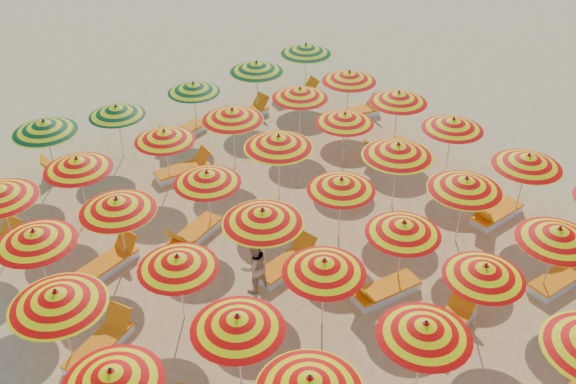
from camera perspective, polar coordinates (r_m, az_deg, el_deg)
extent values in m
plane|color=#DEB862|center=(16.85, 1.06, -5.26)|extent=(120.00, 120.00, 0.00)
cone|color=#F36C00|center=(11.43, 1.94, -16.72)|extent=(2.42, 2.42, 0.37)
sphere|color=black|center=(11.27, 1.96, -16.03)|extent=(0.06, 0.06, 0.06)
cylinder|color=silver|center=(13.24, 11.67, -14.28)|extent=(0.04, 0.04, 1.85)
cone|color=#F36C00|center=(12.66, 12.09, -11.85)|extent=(1.97, 1.97, 0.35)
sphere|color=black|center=(12.52, 12.20, -11.20)|extent=(0.06, 0.06, 0.06)
cylinder|color=silver|center=(14.83, 16.59, -9.01)|extent=(0.03, 0.03, 1.77)
cone|color=#F36C00|center=(14.34, 17.09, -6.75)|extent=(2.02, 2.02, 0.34)
sphere|color=black|center=(14.22, 17.22, -6.15)|extent=(0.06, 0.06, 0.06)
cylinder|color=silver|center=(16.24, 22.27, -5.79)|extent=(0.04, 0.04, 1.88)
cone|color=#F36C00|center=(15.77, 22.90, -3.50)|extent=(1.94, 1.94, 0.36)
sphere|color=black|center=(15.65, 23.06, -2.90)|extent=(0.06, 0.06, 0.06)
cone|color=#F36C00|center=(12.06, -15.40, -15.55)|extent=(2.27, 2.27, 0.35)
sphere|color=black|center=(11.91, -15.55, -14.91)|extent=(0.06, 0.06, 0.06)
cylinder|color=silver|center=(13.13, -4.35, -13.96)|extent=(0.04, 0.04, 1.87)
cone|color=#F36C00|center=(12.54, -4.51, -11.48)|extent=(2.11, 2.11, 0.36)
sphere|color=black|center=(12.40, -4.55, -10.82)|extent=(0.06, 0.06, 0.06)
cylinder|color=silver|center=(14.31, 3.14, -9.02)|extent=(0.03, 0.03, 1.83)
cone|color=#F36C00|center=(13.78, 3.24, -6.61)|extent=(2.17, 2.17, 0.35)
sphere|color=black|center=(13.65, 3.27, -5.97)|extent=(0.06, 0.06, 0.06)
cylinder|color=silver|center=(15.59, 9.95, -5.40)|extent=(0.03, 0.03, 1.79)
cone|color=#F36C00|center=(15.12, 10.24, -3.13)|extent=(2.19, 2.19, 0.34)
sphere|color=black|center=(15.00, 10.31, -2.53)|extent=(0.06, 0.06, 0.06)
cylinder|color=silver|center=(17.23, 15.10, -1.61)|extent=(0.04, 0.04, 1.93)
cone|color=#F36C00|center=(16.77, 15.52, 0.71)|extent=(2.18, 2.18, 0.37)
sphere|color=black|center=(16.66, 15.63, 1.32)|extent=(0.06, 0.06, 0.06)
cylinder|color=silver|center=(18.72, 20.04, 0.48)|extent=(0.04, 0.04, 1.91)
cone|color=#F36C00|center=(18.31, 20.53, 2.64)|extent=(2.36, 2.36, 0.36)
sphere|color=black|center=(18.21, 20.66, 3.20)|extent=(0.06, 0.06, 0.06)
cylinder|color=silver|center=(14.18, -19.18, -11.42)|extent=(0.04, 0.04, 1.98)
cone|color=#F36C00|center=(13.61, -19.85, -8.86)|extent=(2.11, 2.11, 0.38)
sphere|color=black|center=(13.47, -20.03, -8.18)|extent=(0.07, 0.07, 0.07)
cylinder|color=silver|center=(14.63, -9.50, -8.46)|extent=(0.03, 0.03, 1.79)
cone|color=#F36C00|center=(14.13, -9.79, -6.14)|extent=(2.16, 2.16, 0.34)
sphere|color=black|center=(14.00, -9.87, -5.53)|extent=(0.06, 0.06, 0.06)
cylinder|color=silver|center=(15.50, -2.19, -4.69)|extent=(0.04, 0.04, 1.96)
cone|color=#F36C00|center=(14.98, -2.26, -2.16)|extent=(2.43, 2.43, 0.37)
sphere|color=black|center=(14.86, -2.28, -1.49)|extent=(0.07, 0.07, 0.07)
cylinder|color=silver|center=(16.89, 4.64, -1.49)|extent=(0.03, 0.03, 1.78)
cone|color=#F36C00|center=(16.45, 4.76, 0.70)|extent=(2.06, 2.06, 0.34)
sphere|color=black|center=(16.35, 4.79, 1.27)|extent=(0.06, 0.06, 0.06)
cylinder|color=silver|center=(18.20, 9.49, 1.38)|extent=(0.04, 0.04, 1.98)
cone|color=#F36C00|center=(17.75, 9.75, 3.72)|extent=(2.62, 2.62, 0.38)
sphere|color=black|center=(17.65, 9.81, 4.32)|extent=(0.07, 0.07, 0.07)
cylinder|color=silver|center=(20.10, 14.14, 3.89)|extent=(0.04, 0.04, 1.84)
cone|color=#F36C00|center=(19.72, 14.46, 5.89)|extent=(2.29, 2.29, 0.35)
sphere|color=black|center=(19.63, 14.54, 6.41)|extent=(0.06, 0.06, 0.06)
cylinder|color=silver|center=(16.07, -21.01, -5.99)|extent=(0.04, 0.04, 1.85)
cone|color=#F36C00|center=(15.60, -21.60, -3.71)|extent=(2.44, 2.44, 0.35)
sphere|color=black|center=(15.48, -21.76, -3.12)|extent=(0.06, 0.06, 0.06)
cylinder|color=silver|center=(16.46, -14.54, -3.44)|extent=(0.04, 0.04, 1.90)
cone|color=#F36C00|center=(15.99, -14.95, -1.09)|extent=(2.51, 2.51, 0.36)
sphere|color=black|center=(15.87, -15.06, -0.48)|extent=(0.06, 0.06, 0.06)
cylinder|color=silver|center=(17.23, -7.03, -0.85)|extent=(0.03, 0.03, 1.78)
cone|color=#F36C00|center=(16.80, -7.21, 1.32)|extent=(2.32, 2.32, 0.34)
sphere|color=black|center=(16.70, -7.26, 1.88)|extent=(0.06, 0.06, 0.06)
cylinder|color=silver|center=(18.34, -0.82, 2.18)|extent=(0.04, 0.04, 1.98)
cone|color=#F36C00|center=(17.90, -0.84, 4.52)|extent=(2.55, 2.55, 0.38)
sphere|color=black|center=(17.80, -0.85, 5.13)|extent=(0.07, 0.07, 0.07)
cylinder|color=silver|center=(19.99, 4.96, 4.61)|extent=(0.03, 0.03, 1.79)
cone|color=#F36C00|center=(19.62, 5.07, 6.58)|extent=(2.34, 2.34, 0.34)
sphere|color=black|center=(19.53, 5.10, 7.09)|extent=(0.06, 0.06, 0.06)
cylinder|color=silver|center=(21.30, 9.59, 6.34)|extent=(0.04, 0.04, 1.88)
cone|color=#F36C00|center=(20.94, 9.80, 8.31)|extent=(2.45, 2.45, 0.36)
sphere|color=black|center=(20.85, 9.86, 8.82)|extent=(0.06, 0.06, 0.06)
cylinder|color=silver|center=(17.87, -23.69, -2.22)|extent=(0.04, 0.04, 1.89)
cylinder|color=silver|center=(18.44, -17.79, 0.29)|extent=(0.04, 0.04, 1.85)
cone|color=#F36C00|center=(18.03, -18.22, 2.41)|extent=(2.04, 2.04, 0.35)
sphere|color=black|center=(17.93, -18.34, 2.96)|extent=(0.06, 0.06, 0.06)
cylinder|color=silver|center=(19.31, -10.68, 2.96)|extent=(0.03, 0.03, 1.78)
cone|color=#F36C00|center=(18.94, -10.92, 4.96)|extent=(2.07, 2.07, 0.34)
sphere|color=black|center=(18.84, -10.98, 5.48)|extent=(0.06, 0.06, 0.06)
cylinder|color=silver|center=(19.95, -4.85, 4.76)|extent=(0.04, 0.04, 1.91)
cone|color=#F36C00|center=(19.56, -4.97, 6.88)|extent=(2.39, 2.39, 0.36)
sphere|color=black|center=(19.47, -5.00, 7.43)|extent=(0.06, 0.06, 0.06)
cylinder|color=silver|center=(21.38, 1.05, 6.87)|extent=(0.03, 0.03, 1.83)
cone|color=#F36C00|center=(21.03, 1.08, 8.80)|extent=(2.33, 2.33, 0.35)
sphere|color=black|center=(20.95, 1.08, 9.30)|extent=(0.06, 0.06, 0.06)
cylinder|color=silver|center=(22.57, 5.35, 8.32)|extent=(0.04, 0.04, 1.88)
cone|color=#F36C00|center=(22.23, 5.46, 10.21)|extent=(2.00, 2.00, 0.36)
sphere|color=black|center=(22.15, 5.49, 10.70)|extent=(0.06, 0.06, 0.06)
cylinder|color=silver|center=(20.42, -20.36, 3.39)|extent=(0.04, 0.04, 1.96)
cone|color=#677508|center=(20.03, -20.83, 5.48)|extent=(2.50, 2.50, 0.37)
sphere|color=black|center=(19.94, -20.95, 6.02)|extent=(0.07, 0.07, 0.07)
cylinder|color=silver|center=(21.09, -14.70, 5.17)|extent=(0.03, 0.03, 1.76)
cone|color=#677508|center=(20.74, -15.00, 7.00)|extent=(1.94, 1.94, 0.33)
sphere|color=black|center=(20.66, -15.08, 7.48)|extent=(0.06, 0.06, 0.06)
cylinder|color=silver|center=(22.14, -8.23, 7.40)|extent=(0.03, 0.03, 1.76)
cone|color=#677508|center=(21.81, -8.39, 9.19)|extent=(2.10, 2.10, 0.33)
sphere|color=black|center=(21.73, -8.43, 9.65)|extent=(0.06, 0.06, 0.06)
cylinder|color=silver|center=(23.09, -2.76, 9.14)|extent=(0.04, 0.04, 1.94)
cone|color=#677508|center=(22.75, -2.82, 11.06)|extent=(2.11, 2.11, 0.37)
sphere|color=black|center=(22.67, -2.83, 11.56)|extent=(0.06, 0.06, 0.06)
cylinder|color=silver|center=(24.52, 1.57, 10.73)|extent=(0.04, 0.04, 1.97)
cone|color=#677508|center=(24.19, 1.60, 12.59)|extent=(2.19, 2.19, 0.38)
sphere|color=black|center=(24.11, 1.61, 13.07)|extent=(0.07, 0.07, 0.07)
cube|color=white|center=(15.11, 14.12, -11.70)|extent=(1.80, 1.05, 0.20)
cube|color=orange|center=(15.01, 14.19, -11.36)|extent=(1.80, 1.05, 0.06)
cube|color=orange|center=(15.36, 15.32, -9.18)|extent=(0.52, 0.66, 0.48)
cube|color=white|center=(17.13, 22.89, -7.32)|extent=(1.73, 0.68, 0.20)
cube|color=orange|center=(17.05, 22.99, -6.99)|extent=(1.73, 0.68, 0.06)
cube|color=white|center=(15.71, 8.70, -8.74)|extent=(1.77, 0.82, 0.20)
cube|color=orange|center=(15.62, 8.74, -8.38)|extent=(1.77, 0.82, 0.06)
cube|color=orange|center=(15.14, 6.69, -8.71)|extent=(0.44, 0.63, 0.48)
cube|color=white|center=(18.87, 18.05, -1.96)|extent=(1.70, 0.59, 0.20)
cube|color=orange|center=(18.80, 18.12, -1.64)|extent=(1.70, 0.59, 0.06)
cube|color=orange|center=(18.17, 16.96, -1.89)|extent=(0.37, 0.58, 0.48)
cube|color=white|center=(14.83, -16.42, -13.23)|extent=(1.79, 1.23, 0.20)
cube|color=orange|center=(14.74, -16.50, -12.89)|extent=(1.79, 1.23, 0.06)
cube|color=orange|center=(14.92, -14.87, -10.65)|extent=(0.57, 0.68, 0.48)
cube|color=white|center=(16.21, -0.20, -6.65)|extent=(1.77, 0.83, 0.20)
cube|color=orange|center=(16.13, -0.21, -6.30)|extent=(1.77, 0.83, 0.06)
cube|color=orange|center=(16.39, 1.47, -4.55)|extent=(0.45, 0.63, 0.48)
cube|color=white|center=(16.85, -15.84, -6.37)|extent=(1.79, 1.00, 0.20)
cube|color=orange|center=(16.77, -15.91, -6.04)|extent=(1.79, 1.00, 0.06)
cube|color=orange|center=(16.95, -14.22, -4.29)|extent=(0.50, 0.65, 0.48)
cube|color=white|center=(17.41, -8.21, -3.77)|extent=(1.80, 1.13, 0.20)
cube|color=orange|center=(17.33, -8.25, -3.43)|extent=(1.80, 1.13, 0.06)
cube|color=orange|center=(16.79, -9.79, -4.05)|extent=(0.54, 0.67, 0.48)
cube|color=white|center=(21.19, 8.84, 3.66)|extent=(1.71, 0.62, 0.20)
cube|color=orange|center=(21.13, 8.87, 3.97)|extent=(1.71, 0.62, 0.06)
cube|color=orange|center=(20.56, 7.60, 3.89)|extent=(0.38, 0.59, 0.48)
cube|color=orange|center=(18.46, -23.41, -2.81)|extent=(0.55, 0.67, 0.48)
cube|color=white|center=(20.08, -9.35, 1.76)|extent=(1.75, 0.76, 0.20)
cube|color=orange|center=(20.01, -9.39, 2.08)|extent=(1.75, 0.76, 0.06)
cube|color=orange|center=(20.13, -7.64, 3.18)|extent=(0.42, 0.62, 0.48)
cube|color=white|center=(23.35, 6.07, 6.90)|extent=(1.79, 1.02, 0.20)
cube|color=orange|center=(23.29, 6.09, 7.19)|extent=(1.79, 1.02, 0.06)
cube|color=orange|center=(23.51, 7.64, 7.94)|extent=(0.51, 0.66, 0.48)
cube|color=white|center=(20.98, -18.51, 1.83)|extent=(1.80, 1.14, 0.20)
cube|color=orange|center=(20.91, -18.57, 2.13)|extent=(1.80, 1.14, 0.06)
cube|color=orange|center=(20.85, -20.58, 2.31)|extent=(0.55, 0.67, 0.48)
cube|color=white|center=(22.21, -9.20, 5.14)|extent=(1.79, 1.01, 0.20)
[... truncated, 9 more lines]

